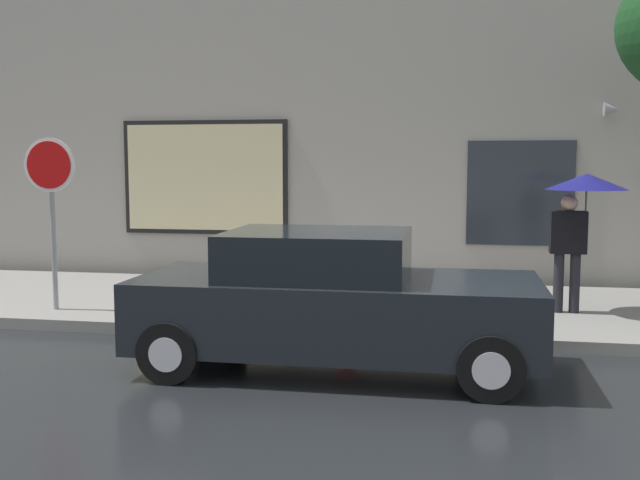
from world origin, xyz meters
name	(u,v)px	position (x,y,z in m)	size (l,w,h in m)	color
ground_plane	(353,367)	(0.00, 0.00, 0.00)	(60.00, 60.00, 0.00)	black
sidewalk	(380,307)	(0.00, 3.00, 0.07)	(20.00, 4.00, 0.15)	gray
building_facade	(394,91)	(-0.03, 5.50, 3.48)	(20.00, 0.67, 7.00)	#9E998E
parked_car	(333,302)	(-0.21, -0.09, 0.73)	(4.28, 1.88, 1.50)	black
fire_hydrant	(347,289)	(-0.37, 2.11, 0.50)	(0.30, 0.44, 0.72)	red
pedestrian_with_umbrella	(581,200)	(2.77, 2.74, 1.72)	(1.10, 1.10, 1.93)	black
stop_sign	(51,189)	(-4.50, 1.65, 1.86)	(0.76, 0.10, 2.43)	gray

